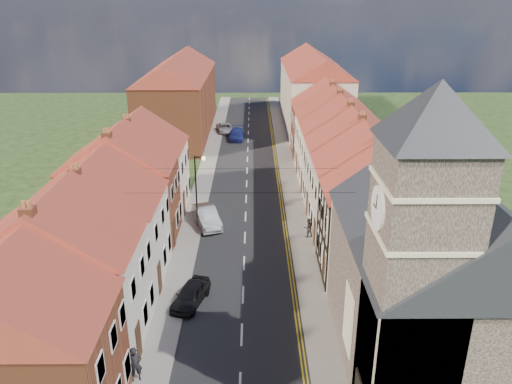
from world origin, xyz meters
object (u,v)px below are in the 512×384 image
at_px(car_mid, 206,217).
at_px(pedestrian_left, 135,364).
at_px(lamppost, 197,187).
at_px(car_near, 191,294).
at_px(pedestrian_right, 308,228).
at_px(car_distant, 225,128).
at_px(car_far, 237,134).
at_px(church, 438,267).

bearing_deg(car_mid, pedestrian_left, -114.99).
bearing_deg(lamppost, car_near, -86.79).
bearing_deg(lamppost, pedestrian_right, -13.18).
bearing_deg(car_distant, car_far, -74.19).
distance_m(car_far, car_distant, 3.65).
relative_size(lamppost, pedestrian_right, 3.84).
distance_m(church, car_far, 45.08).
relative_size(car_near, pedestrian_right, 2.41).
xyz_separation_m(lamppost, car_near, (0.61, -10.91, -2.90)).
bearing_deg(car_far, pedestrian_right, -75.81).
bearing_deg(car_distant, pedestrian_left, -104.22).
height_order(car_near, car_distant, car_near).
height_order(car_far, pedestrian_right, pedestrian_right).
bearing_deg(car_distant, car_mid, -101.93).
height_order(car_mid, car_distant, car_mid).
xyz_separation_m(lamppost, pedestrian_right, (8.75, -2.05, -2.64)).
bearing_deg(car_far, lamppost, -93.34).
relative_size(lamppost, car_far, 1.30).
xyz_separation_m(car_mid, car_far, (1.70, 26.41, -0.09)).
xyz_separation_m(car_far, pedestrian_left, (-3.60, -44.36, 0.37)).
xyz_separation_m(church, pedestrian_right, (-4.42, 14.63, -4.98)).
bearing_deg(car_distant, lamppost, -103.10).
distance_m(lamppost, car_near, 11.30).
height_order(car_near, car_mid, car_mid).
xyz_separation_m(car_distant, pedestrian_right, (8.14, -32.05, 0.29)).
relative_size(car_mid, pedestrian_left, 2.51).
distance_m(lamppost, car_far, 27.02).
xyz_separation_m(car_far, car_distant, (-1.70, 3.23, -0.06)).
bearing_deg(car_near, pedestrian_right, 63.82).
relative_size(car_far, car_distant, 1.05).
height_order(car_mid, car_far, car_mid).
height_order(lamppost, car_mid, lamppost).
bearing_deg(pedestrian_right, car_mid, -34.80).
xyz_separation_m(car_mid, pedestrian_right, (8.14, -2.41, 0.14)).
height_order(car_mid, pedestrian_right, pedestrian_right).
bearing_deg(pedestrian_right, car_far, -95.69).
xyz_separation_m(church, car_near, (-12.56, 5.77, -5.24)).
distance_m(church, car_near, 14.78).
height_order(church, car_mid, church).
height_order(church, car_distant, church).
bearing_deg(church, pedestrian_right, 106.82).
height_order(car_distant, pedestrian_left, pedestrian_left).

